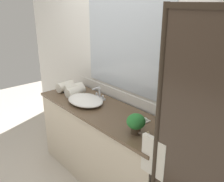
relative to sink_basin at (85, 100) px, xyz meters
The scene contains 13 objects.
ground_plane 0.97m from the sink_basin, 11.01° to the left, with size 8.00×8.00×0.00m, color beige.
wall_back_with_mirror 0.60m from the sink_basin, 57.09° to the left, with size 4.40×0.06×2.60m.
vanity_cabinet 0.55m from the sink_basin, 13.08° to the left, with size 1.80×0.58×0.90m.
shower_enclosure 1.54m from the sink_basin, ahead, with size 1.20×0.59×2.00m.
sink_basin is the anchor object (origin of this frame).
faucet 0.20m from the sink_basin, 90.00° to the left, with size 0.17×0.12×0.15m.
potted_plant 0.85m from the sink_basin, ahead, with size 0.17×0.17×0.18m.
soap_dish 0.76m from the sink_basin, 13.69° to the left, with size 0.10×0.07×0.04m.
amenity_bottle_shampoo 1.00m from the sink_basin, ahead, with size 0.02×0.02×0.09m.
amenity_bottle_conditioner 0.98m from the sink_basin, ahead, with size 0.03×0.03×0.10m.
rolled_towel_near_edge 0.51m from the sink_basin, behind, with size 0.12×0.12×0.22m, color silver.
rolled_towel_middle 0.41m from the sink_basin, 166.17° to the left, with size 0.11×0.11×0.24m, color silver.
rolled_towel_far_edge 0.29m from the sink_basin, behind, with size 0.11×0.11×0.25m, color silver.
Camera 1 is at (1.89, -1.51, 2.01)m, focal length 39.32 mm.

